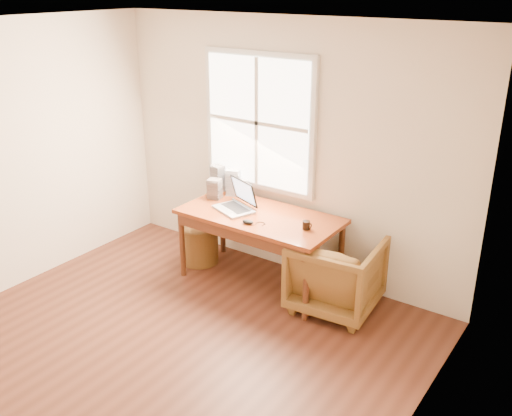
{
  "coord_description": "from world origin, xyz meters",
  "views": [
    {
      "loc": [
        2.92,
        -2.47,
        2.91
      ],
      "look_at": [
        0.06,
        1.65,
        0.88
      ],
      "focal_mm": 40.0,
      "sensor_mm": 36.0,
      "label": 1
    }
  ],
  "objects": [
    {
      "name": "coffee_mug",
      "position": [
        0.55,
        1.75,
        0.79
      ],
      "size": [
        0.08,
        0.08,
        0.08
      ],
      "primitive_type": "cylinder",
      "rotation": [
        0.0,
        0.0,
        0.14
      ],
      "color": "black",
      "rests_on": "desk"
    },
    {
      "name": "armchair",
      "position": [
        0.87,
        1.8,
        0.35
      ],
      "size": [
        0.82,
        0.84,
        0.71
      ],
      "primitive_type": "imported",
      "rotation": [
        0.0,
        0.0,
        3.23
      ],
      "color": "brown",
      "rests_on": "room_shell"
    },
    {
      "name": "cd_stack_d",
      "position": [
        -0.47,
        2.14,
        0.84
      ],
      "size": [
        0.18,
        0.17,
        0.18
      ],
      "primitive_type": "cube",
      "rotation": [
        0.0,
        0.0,
        0.38
      ],
      "color": "silver",
      "rests_on": "desk"
    },
    {
      "name": "room_shell",
      "position": [
        -0.02,
        0.16,
        1.32
      ],
      "size": [
        4.04,
        4.54,
        2.64
      ],
      "color": "#572C1E",
      "rests_on": "ground"
    },
    {
      "name": "cd_stack_c",
      "position": [
        -0.75,
        2.09,
        0.89
      ],
      "size": [
        0.14,
        0.13,
        0.29
      ],
      "primitive_type": "cube",
      "rotation": [
        0.0,
        0.0,
        -0.17
      ],
      "color": "#9797A4",
      "rests_on": "desk"
    },
    {
      "name": "cd_stack_b",
      "position": [
        -0.64,
        1.89,
        0.85
      ],
      "size": [
        0.16,
        0.15,
        0.21
      ],
      "primitive_type": "cube",
      "rotation": [
        0.0,
        0.0,
        0.25
      ],
      "color": "#292A2F",
      "rests_on": "desk"
    },
    {
      "name": "cd_stack_a",
      "position": [
        -0.55,
        2.1,
        0.89
      ],
      "size": [
        0.18,
        0.17,
        0.28
      ],
      "primitive_type": "cube",
      "rotation": [
        0.0,
        0.0,
        0.41
      ],
      "color": "silver",
      "rests_on": "desk"
    },
    {
      "name": "wicker_stool",
      "position": [
        -0.8,
        1.8,
        0.2
      ],
      "size": [
        0.48,
        0.48,
        0.41
      ],
      "primitive_type": "cylinder",
      "rotation": [
        0.0,
        0.0,
        -0.2
      ],
      "color": "brown",
      "rests_on": "room_shell"
    },
    {
      "name": "desk",
      "position": [
        0.0,
        1.8,
        0.73
      ],
      "size": [
        1.6,
        0.8,
        0.04
      ],
      "primitive_type": "cube",
      "color": "brown",
      "rests_on": "room_shell"
    },
    {
      "name": "laptop",
      "position": [
        -0.27,
        1.74,
        0.9
      ],
      "size": [
        0.54,
        0.55,
        0.31
      ],
      "primitive_type": null,
      "rotation": [
        0.0,
        0.0,
        -0.37
      ],
      "color": "#ABADB2",
      "rests_on": "desk"
    },
    {
      "name": "mouse",
      "position": [
        0.04,
        1.55,
        0.77
      ],
      "size": [
        0.12,
        0.08,
        0.04
      ],
      "primitive_type": "ellipsoid",
      "rotation": [
        0.0,
        0.0,
        0.08
      ],
      "color": "black",
      "rests_on": "desk"
    }
  ]
}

